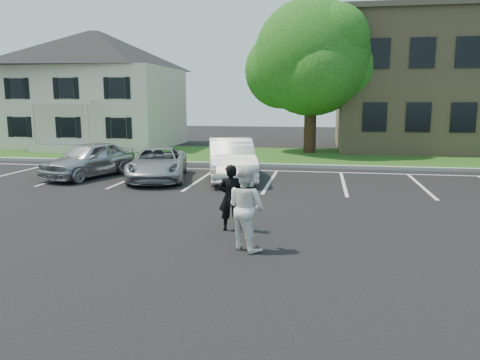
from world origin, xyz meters
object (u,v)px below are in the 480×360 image
(man_white_shirt, at_px, (246,207))
(car_silver_west, at_px, (89,159))
(car_white_sedan, at_px, (231,159))
(car_silver_minivan, at_px, (158,164))
(man_black_suit, at_px, (230,198))
(tree, at_px, (313,60))
(house, at_px, (97,89))

(man_white_shirt, xyz_separation_m, car_silver_west, (-7.83, 8.22, -0.18))
(car_white_sedan, bearing_deg, car_silver_west, 170.14)
(car_white_sedan, bearing_deg, man_white_shirt, -91.61)
(car_silver_west, xyz_separation_m, car_silver_minivan, (2.99, -0.14, -0.09))
(man_white_shirt, distance_m, car_silver_west, 11.36)
(car_silver_west, xyz_separation_m, car_white_sedan, (5.85, 0.47, 0.07))
(man_white_shirt, bearing_deg, car_white_sedan, -40.73)
(man_black_suit, distance_m, car_white_sedan, 7.44)
(man_black_suit, xyz_separation_m, car_silver_west, (-7.23, 6.84, -0.08))
(car_silver_west, height_order, car_silver_minivan, car_silver_west)
(man_black_suit, distance_m, car_silver_minivan, 7.93)
(man_black_suit, bearing_deg, car_white_sedan, -91.08)
(car_silver_west, distance_m, car_white_sedan, 5.87)
(tree, distance_m, man_white_shirt, 18.80)
(man_black_suit, height_order, man_white_shirt, man_white_shirt)
(tree, bearing_deg, car_silver_west, -131.32)
(man_black_suit, bearing_deg, man_white_shirt, 101.94)
(house, xyz_separation_m, tree, (14.35, -2.13, 1.52))
(tree, bearing_deg, house, 171.55)
(car_silver_minivan, relative_size, car_white_sedan, 0.94)
(house, relative_size, tree, 1.17)
(tree, bearing_deg, car_silver_minivan, -119.79)
(man_black_suit, xyz_separation_m, man_white_shirt, (0.60, -1.38, 0.10))
(tree, xyz_separation_m, man_white_shirt, (-0.98, -18.24, -4.44))
(house, distance_m, tree, 14.59)
(tree, distance_m, man_black_suit, 17.54)
(man_black_suit, xyz_separation_m, car_silver_minivan, (-4.24, 6.70, -0.18))
(house, relative_size, man_white_shirt, 5.64)
(house, height_order, man_white_shirt, house)
(car_white_sedan, bearing_deg, car_silver_minivan, 177.64)
(house, height_order, car_white_sedan, house)
(car_silver_minivan, bearing_deg, man_black_suit, -71.41)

